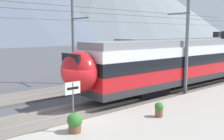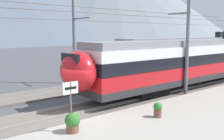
% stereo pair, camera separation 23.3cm
% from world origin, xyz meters
% --- Properties ---
extents(ground_plane, '(400.00, 400.00, 0.00)m').
position_xyz_m(ground_plane, '(0.00, 0.00, 0.00)').
color(ground_plane, '#4C4C51').
extents(track_near, '(120.00, 3.00, 0.28)m').
position_xyz_m(track_near, '(0.00, 0.97, 0.07)').
color(track_near, '#6B6359').
rests_on(track_near, ground).
extents(track_far, '(120.00, 3.00, 0.28)m').
position_xyz_m(track_far, '(0.00, 6.00, 0.07)').
color(track_far, '#6B6359').
rests_on(track_far, ground).
extents(train_near_platform, '(25.96, 2.85, 4.27)m').
position_xyz_m(train_near_platform, '(13.38, 0.97, 2.22)').
color(train_near_platform, '#2D2D30').
rests_on(train_near_platform, track_near).
extents(train_far_track, '(26.64, 2.85, 4.27)m').
position_xyz_m(train_far_track, '(20.86, 6.00, 2.22)').
color(train_far_track, '#2D2D30').
rests_on(train_far_track, track_far).
extents(catenary_mast_mid, '(49.33, 1.84, 7.57)m').
position_xyz_m(catenary_mast_mid, '(8.93, -0.46, 3.96)').
color(catenary_mast_mid, slate).
rests_on(catenary_mast_mid, ground).
extents(catenary_mast_far_side, '(49.33, 2.57, 8.41)m').
position_xyz_m(catenary_mast_far_side, '(5.26, 8.09, 4.33)').
color(catenary_mast_far_side, slate).
rests_on(catenary_mast_far_side, ground).
extents(platform_sign, '(0.70, 0.08, 2.10)m').
position_xyz_m(platform_sign, '(-1.07, -2.05, 1.85)').
color(platform_sign, '#59595B').
rests_on(platform_sign, platform_slab).
extents(handbag_near_sign, '(0.32, 0.18, 0.39)m').
position_xyz_m(handbag_near_sign, '(-0.76, -1.75, 0.45)').
color(handbag_near_sign, black).
rests_on(handbag_near_sign, platform_slab).
extents(potted_plant_platform_edge, '(0.64, 0.64, 0.83)m').
position_xyz_m(potted_plant_platform_edge, '(-1.05, -2.13, 0.76)').
color(potted_plant_platform_edge, brown).
rests_on(potted_plant_platform_edge, platform_slab).
extents(potted_plant_by_shelter, '(0.44, 0.44, 0.73)m').
position_xyz_m(potted_plant_by_shelter, '(3.16, -3.05, 0.71)').
color(potted_plant_by_shelter, brown).
rests_on(potted_plant_by_shelter, platform_slab).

